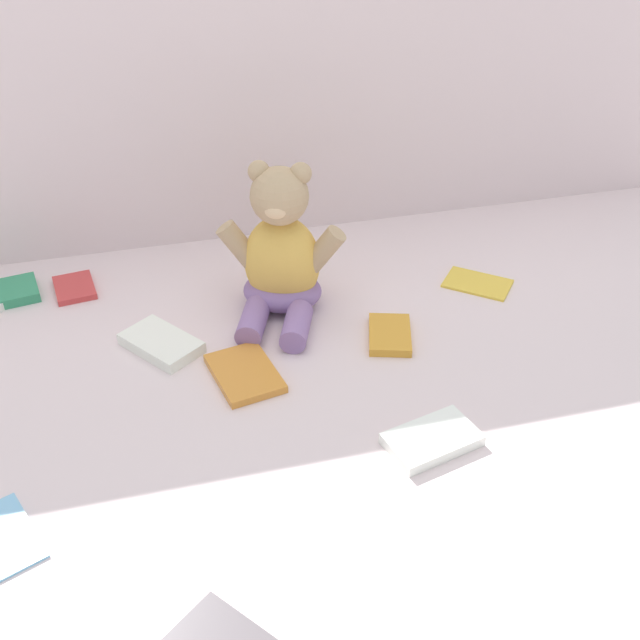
# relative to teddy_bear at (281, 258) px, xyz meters

# --- Properties ---
(ground_plane) EXTENTS (3.20, 3.20, 0.00)m
(ground_plane) POSITION_rel_teddy_bear_xyz_m (0.02, -0.10, -0.10)
(ground_plane) COLOR silver
(backdrop_drape) EXTENTS (1.81, 0.03, 0.67)m
(backdrop_drape) POSITION_rel_teddy_bear_xyz_m (0.02, 0.29, 0.23)
(backdrop_drape) COLOR silver
(backdrop_drape) RESTS_ON ground_plane
(teddy_bear) EXTENTS (0.22, 0.23, 0.27)m
(teddy_bear) POSITION_rel_teddy_bear_xyz_m (0.00, 0.00, 0.00)
(teddy_bear) COLOR #E5B24C
(teddy_bear) RESTS_ON ground_plane
(book_case_0) EXTENTS (0.14, 0.14, 0.01)m
(book_case_0) POSITION_rel_teddy_bear_xyz_m (0.37, -0.02, -0.10)
(book_case_0) COLOR gold
(book_case_0) RESTS_ON ground_plane
(book_case_1) EXTENTS (0.12, 0.15, 0.01)m
(book_case_1) POSITION_rel_teddy_bear_xyz_m (-0.45, -0.42, -0.10)
(book_case_1) COLOR #7CBDE5
(book_case_1) RESTS_ON ground_plane
(book_case_2) EXTENTS (0.10, 0.12, 0.01)m
(book_case_2) POSITION_rel_teddy_bear_xyz_m (0.15, -0.14, -0.09)
(book_case_2) COLOR gold
(book_case_2) RESTS_ON ground_plane
(book_case_4) EXTENTS (0.12, 0.10, 0.02)m
(book_case_4) POSITION_rel_teddy_bear_xyz_m (-0.48, 0.15, -0.09)
(book_case_4) COLOR #308C5F
(book_case_4) RESTS_ON ground_plane
(book_case_6) EXTENTS (0.12, 0.15, 0.01)m
(book_case_6) POSITION_rel_teddy_bear_xyz_m (-0.10, -0.18, -0.09)
(book_case_6) COLOR orange
(book_case_6) RESTS_ON ground_plane
(book_case_7) EXTENTS (0.08, 0.10, 0.01)m
(book_case_7) POSITION_rel_teddy_bear_xyz_m (-0.36, 0.15, -0.09)
(book_case_7) COLOR #C93A39
(book_case_7) RESTS_ON ground_plane
(book_case_8) EXTENTS (0.14, 0.15, 0.02)m
(book_case_8) POSITION_rel_teddy_bear_xyz_m (-0.22, -0.07, -0.09)
(book_case_8) COLOR white
(book_case_8) RESTS_ON ground_plane
(book_case_9) EXTENTS (0.14, 0.11, 0.02)m
(book_case_9) POSITION_rel_teddy_bear_xyz_m (0.13, -0.39, -0.09)
(book_case_9) COLOR white
(book_case_9) RESTS_ON ground_plane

